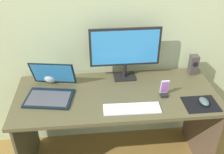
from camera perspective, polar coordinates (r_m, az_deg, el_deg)
The scene contains 10 objects.
wall_back at distance 2.13m, azimuth -0.06°, elevation 13.20°, with size 6.00×0.04×2.50m, color #B4C090.
desk at distance 2.12m, azimuth 0.95°, elevation -6.95°, with size 1.57×0.65×0.76m.
monitor at distance 2.10m, azimuth 2.89°, elevation 5.91°, with size 0.57×0.14×0.45m.
speaker_right at distance 2.34m, azimuth 17.42°, elevation 2.60°, with size 0.07×0.07×0.17m.
laptop at distance 2.04m, azimuth -13.36°, elevation -2.71°, with size 0.40×0.39×0.24m.
fishbowl at distance 2.19m, azimuth -13.22°, elevation 0.67°, with size 0.15×0.15×0.15m, color silver.
keyboard_external at distance 1.88m, azimuth 4.39°, elevation -6.93°, with size 0.41×0.12×0.01m, color white.
mousepad at distance 2.03m, azimuth 18.88°, elevation -5.64°, with size 0.25×0.20×0.00m, color black.
mouse at distance 2.03m, azimuth 19.56°, elevation -5.09°, with size 0.06×0.10×0.04m, color #435657.
phone_in_dock at distance 2.01m, azimuth 11.37°, elevation -2.91°, with size 0.06×0.05×0.14m.
Camera 1 is at (-0.20, -1.63, 1.95)m, focal length 41.68 mm.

